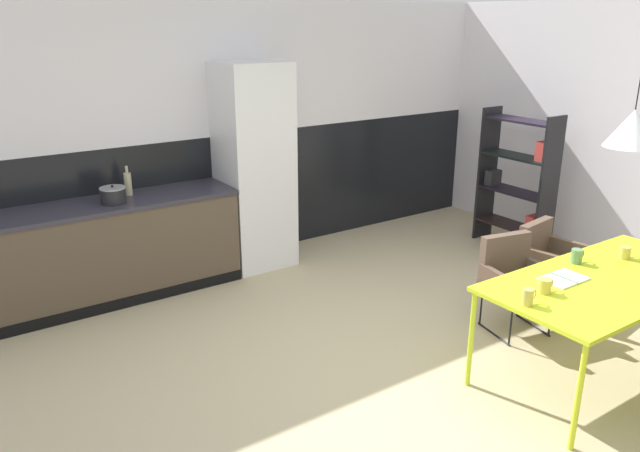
% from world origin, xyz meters
% --- Properties ---
extents(ground_plane, '(9.15, 9.15, 0.00)m').
position_xyz_m(ground_plane, '(0.00, 0.00, 0.00)').
color(ground_plane, tan).
extents(back_wall_splashback_dark, '(7.04, 0.12, 1.33)m').
position_xyz_m(back_wall_splashback_dark, '(0.00, 2.93, 0.67)').
color(back_wall_splashback_dark, black).
rests_on(back_wall_splashback_dark, ground).
extents(back_wall_panel_upper, '(7.04, 0.12, 1.33)m').
position_xyz_m(back_wall_panel_upper, '(0.00, 2.93, 2.00)').
color(back_wall_panel_upper, white).
rests_on(back_wall_panel_upper, back_wall_splashback_dark).
extents(kitchen_counter, '(3.22, 0.63, 0.92)m').
position_xyz_m(kitchen_counter, '(-1.77, 2.57, 0.46)').
color(kitchen_counter, '#4E4030').
rests_on(kitchen_counter, ground).
extents(refrigerator_column, '(0.67, 0.60, 2.08)m').
position_xyz_m(refrigerator_column, '(0.18, 2.57, 1.04)').
color(refrigerator_column, silver).
rests_on(refrigerator_column, ground).
extents(dining_table, '(1.87, 0.91, 0.75)m').
position_xyz_m(dining_table, '(1.19, -0.73, 0.71)').
color(dining_table, '#C2D521').
rests_on(dining_table, ground).
extents(armchair_by_stool, '(0.55, 0.54, 0.76)m').
position_xyz_m(armchair_by_stool, '(1.83, 0.23, 0.49)').
color(armchair_by_stool, brown).
rests_on(armchair_by_stool, ground).
extents(armchair_facing_counter, '(0.56, 0.56, 0.79)m').
position_xyz_m(armchair_facing_counter, '(1.23, 0.11, 0.49)').
color(armchair_facing_counter, brown).
rests_on(armchair_facing_counter, ground).
extents(open_book, '(0.32, 0.22, 0.02)m').
position_xyz_m(open_book, '(0.90, -0.56, 0.76)').
color(open_book, white).
rests_on(open_book, dining_table).
extents(mug_white_ceramic, '(0.13, 0.08, 0.11)m').
position_xyz_m(mug_white_ceramic, '(1.24, -0.43, 0.81)').
color(mug_white_ceramic, '#5B8456').
rests_on(mug_white_ceramic, dining_table).
extents(mug_short_terracotta, '(0.13, 0.08, 0.09)m').
position_xyz_m(mug_short_terracotta, '(1.62, -0.57, 0.80)').
color(mug_short_terracotta, gold).
rests_on(mug_short_terracotta, dining_table).
extents(mug_tall_blue, '(0.12, 0.07, 0.11)m').
position_xyz_m(mug_tall_blue, '(0.36, -0.68, 0.81)').
color(mug_tall_blue, gold).
rests_on(mug_tall_blue, dining_table).
extents(mug_glass_clear, '(0.13, 0.09, 0.10)m').
position_xyz_m(mug_glass_clear, '(0.61, -0.62, 0.80)').
color(mug_glass_clear, gold).
rests_on(mug_glass_clear, dining_table).
extents(cooking_pot, '(0.22, 0.22, 0.17)m').
position_xyz_m(cooking_pot, '(-1.27, 2.49, 0.99)').
color(cooking_pot, black).
rests_on(cooking_pot, kitchen_counter).
extents(bottle_wine_green, '(0.07, 0.07, 0.27)m').
position_xyz_m(bottle_wine_green, '(-1.08, 2.68, 1.03)').
color(bottle_wine_green, tan).
rests_on(bottle_wine_green, kitchen_counter).
extents(open_shelf_unit, '(0.30, 0.87, 1.53)m').
position_xyz_m(open_shelf_unit, '(2.80, 1.36, 0.80)').
color(open_shelf_unit, black).
rests_on(open_shelf_unit, ground).
extents(pendant_lamp_over_table_near, '(0.33, 0.33, 0.94)m').
position_xyz_m(pendant_lamp_over_table_near, '(1.19, -0.71, 1.80)').
color(pendant_lamp_over_table_near, black).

